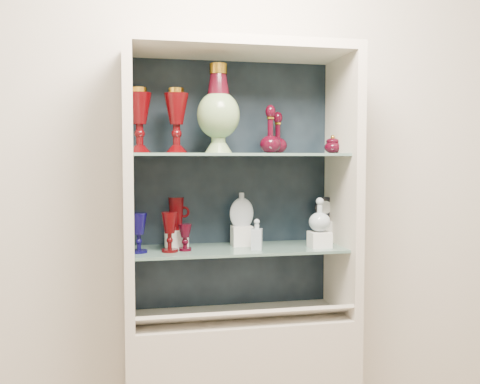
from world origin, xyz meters
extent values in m
cube|color=beige|center=(0.00, 1.75, 1.40)|extent=(3.50, 0.02, 2.80)
cube|color=black|center=(0.00, 1.72, 1.32)|extent=(0.98, 0.02, 1.15)
cube|color=beige|center=(-0.48, 1.53, 1.32)|extent=(0.04, 0.40, 1.15)
cube|color=beige|center=(0.48, 1.53, 1.32)|extent=(0.04, 0.40, 1.15)
cube|color=beige|center=(0.00, 1.53, 1.92)|extent=(1.00, 0.40, 0.04)
cube|color=slate|center=(0.00, 1.55, 1.04)|extent=(0.92, 0.34, 0.01)
cube|color=slate|center=(0.00, 1.55, 1.46)|extent=(0.92, 0.34, 0.01)
cube|color=beige|center=(0.00, 1.42, 0.78)|extent=(0.92, 0.17, 0.09)
cube|color=white|center=(-0.21, 1.42, 0.80)|extent=(0.10, 0.06, 0.03)
cube|color=white|center=(0.28, 1.42, 0.80)|extent=(0.10, 0.06, 0.03)
cube|color=silver|center=(-0.27, 1.60, 1.09)|extent=(0.10, 0.10, 0.08)
cube|color=silver|center=(0.02, 1.61, 1.09)|extent=(0.09, 0.09, 0.09)
cube|color=silver|center=(0.35, 1.49, 1.08)|extent=(0.09, 0.09, 0.07)
cube|color=silver|center=(0.44, 1.64, 1.10)|extent=(0.08, 0.08, 0.10)
camera|label=1|loc=(-0.47, -0.77, 1.44)|focal=40.00mm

